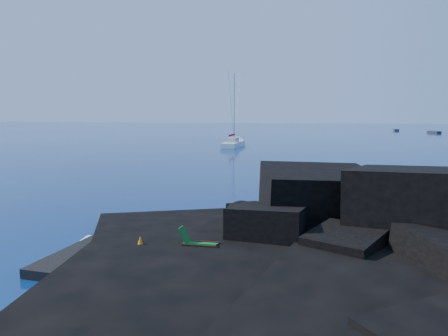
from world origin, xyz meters
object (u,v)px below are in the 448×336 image
at_px(deck_chair, 201,239).
at_px(distant_boat_b, 434,133).
at_px(sunbather, 105,253).
at_px(marker_cone, 140,243).
at_px(distant_boat_a, 396,131).
at_px(sailboat, 233,147).

relative_size(deck_chair, distant_boat_b, 0.35).
distance_m(sunbather, marker_cone, 1.39).
distance_m(distant_boat_a, distant_boat_b, 14.55).
bearing_deg(deck_chair, distant_boat_b, 71.92).
distance_m(deck_chair, distant_boat_b, 113.39).
height_order(distant_boat_a, distant_boat_b, distant_boat_b).
height_order(sailboat, sunbather, sailboat).
bearing_deg(distant_boat_b, marker_cone, -129.68).
xyz_separation_m(deck_chair, distant_boat_a, (29.76, 119.95, -0.86)).
bearing_deg(sunbather, sailboat, 101.28).
bearing_deg(marker_cone, distant_boat_a, 75.08).
bearing_deg(sailboat, deck_chair, -79.39).
bearing_deg(distant_boat_b, sailboat, -149.54).
relative_size(sunbather, distant_boat_a, 0.45).
bearing_deg(distant_boat_a, marker_cone, -101.52).
distance_m(marker_cone, distant_boat_b, 114.50).
height_order(deck_chair, marker_cone, deck_chair).
relative_size(sailboat, marker_cone, 19.95).
distance_m(sunbather, distant_boat_b, 115.75).
height_order(marker_cone, distant_boat_a, marker_cone).
height_order(deck_chair, sunbather, deck_chair).
height_order(sunbather, marker_cone, marker_cone).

